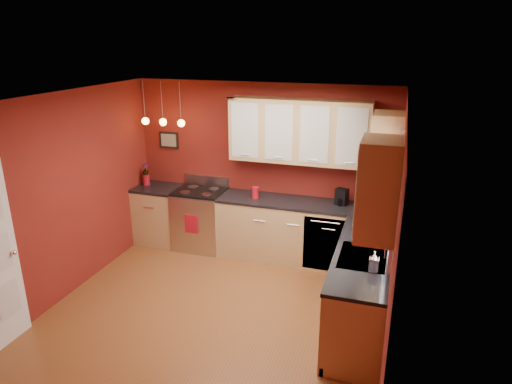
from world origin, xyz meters
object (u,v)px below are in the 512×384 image
(sink, at_px, (363,259))
(red_canister, at_px, (255,193))
(soap_pump, at_px, (374,261))
(coffee_maker, at_px, (342,197))
(gas_range, at_px, (201,219))

(sink, xyz_separation_m, red_canister, (-1.70, 1.45, 0.11))
(sink, distance_m, soap_pump, 0.35)
(sink, xyz_separation_m, coffee_maker, (-0.44, 1.57, 0.13))
(sink, bearing_deg, red_canister, 139.47)
(soap_pump, bearing_deg, sink, 113.55)
(gas_range, relative_size, sink, 1.59)
(sink, distance_m, red_canister, 2.24)
(gas_range, distance_m, red_canister, 1.08)
(soap_pump, bearing_deg, gas_range, 146.85)
(red_canister, height_order, soap_pump, soap_pump)
(red_canister, bearing_deg, soap_pump, -43.73)
(sink, relative_size, red_canister, 4.04)
(gas_range, distance_m, coffee_maker, 2.25)
(sink, bearing_deg, soap_pump, -66.45)
(coffee_maker, xyz_separation_m, soap_pump, (0.57, -1.87, -0.00))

